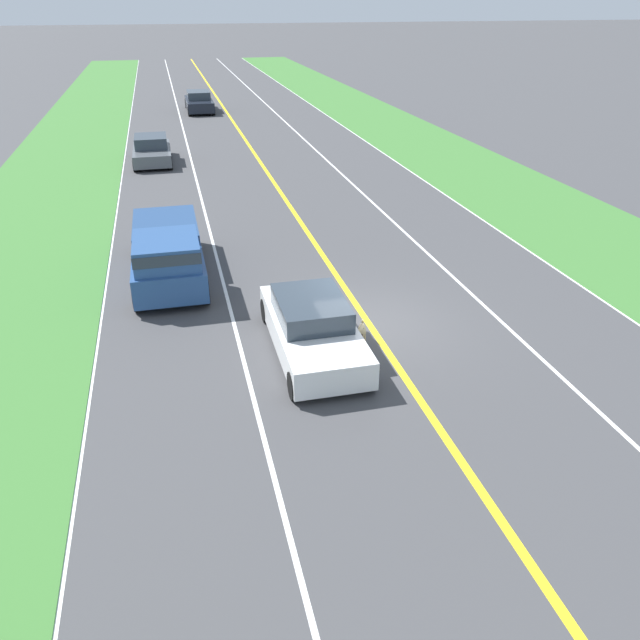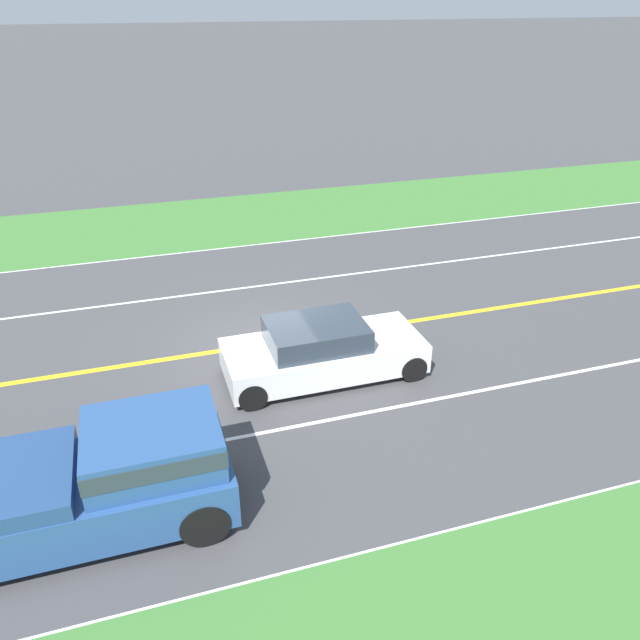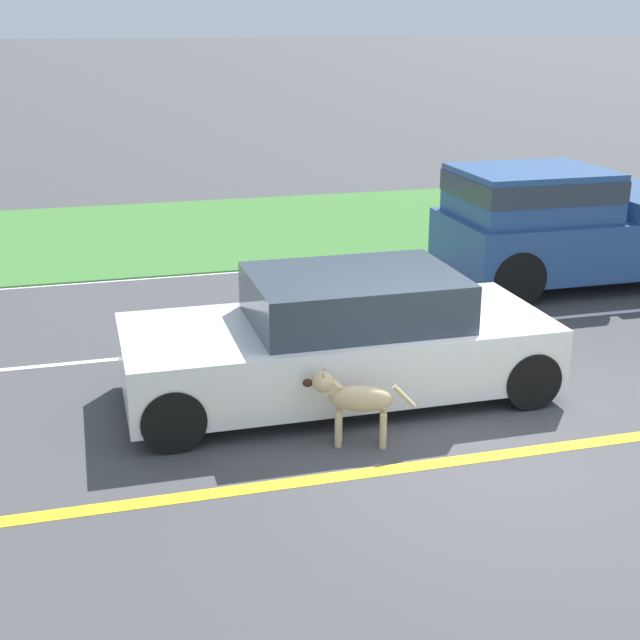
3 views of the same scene
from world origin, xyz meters
TOP-DOWN VIEW (x-y plane):
  - ground_plane at (0.00, 0.00)m, footprint 400.00×400.00m
  - centre_divider_line at (0.00, 0.00)m, footprint 0.18×160.00m
  - lane_edge_line_right at (7.00, 0.00)m, footprint 0.14×160.00m
  - lane_dash_same_dir at (3.50, 0.00)m, footprint 0.10×160.00m
  - grass_verge_right at (10.00, 0.00)m, footprint 6.00×160.00m
  - ego_car at (1.78, 0.98)m, footprint 1.91×4.53m
  - dog at (0.60, 1.21)m, footprint 0.45×1.04m
  - pickup_truck at (5.05, -4.32)m, footprint 2.07×5.65m

SIDE VIEW (x-z plane):
  - ground_plane at x=0.00m, z-range 0.00..0.00m
  - centre_divider_line at x=0.00m, z-range 0.00..0.01m
  - lane_edge_line_right at x=7.00m, z-range 0.00..0.01m
  - lane_dash_same_dir at x=3.50m, z-range 0.00..0.01m
  - grass_verge_right at x=10.00m, z-range 0.00..0.03m
  - dog at x=0.60m, z-range 0.10..0.86m
  - ego_car at x=1.78m, z-range -0.04..1.31m
  - pickup_truck at x=5.05m, z-range 0.02..1.82m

